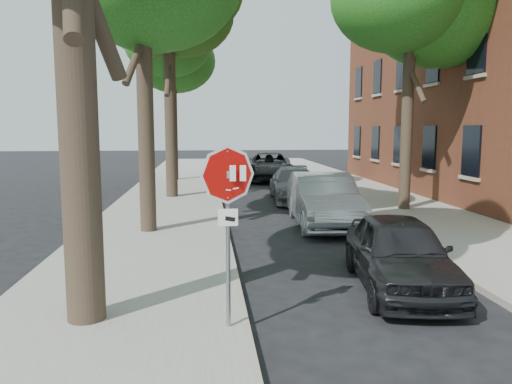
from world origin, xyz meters
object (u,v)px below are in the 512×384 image
tree_far (172,49)px  car_a (399,253)px  tree_mid_b (168,1)px  tree_right (410,2)px  car_b (323,200)px  car_c (295,185)px  car_d (269,167)px  stop_sign (228,201)px

tree_far → car_a: size_ratio=2.35×
tree_mid_b → tree_right: 9.34m
car_a → car_b: bearing=97.6°
tree_mid_b → tree_far: tree_mid_b is taller
tree_mid_b → car_a: 15.20m
car_a → car_c: car_a is taller
tree_mid_b → car_a: (4.96, -12.37, -7.32)m
tree_right → car_d: tree_right is taller
car_a → car_b: 5.96m
tree_right → car_c: bearing=139.5°
stop_sign → tree_far: bearing=95.5°
tree_mid_b → tree_right: bearing=-25.5°
stop_sign → car_a: 3.90m
stop_sign → tree_mid_b: size_ratio=0.25×
tree_right → car_d: (-3.39, 10.87, -6.43)m
stop_sign → tree_right: 13.23m
car_a → car_d: bearing=97.4°
tree_mid_b → tree_right: (8.40, -4.01, -0.78)m
tree_mid_b → car_c: bearing=-12.6°
tree_mid_b → tree_far: size_ratio=1.11×
tree_mid_b → car_b: (4.95, -6.40, -7.20)m
car_a → car_d: 19.23m
tree_mid_b → car_b: 10.83m
car_c → tree_right: bearing=-37.2°
tree_right → car_b: 7.67m
tree_far → car_a: bearing=-74.8°
car_a → car_d: size_ratio=0.70×
car_b → tree_mid_b: bearing=130.5°
car_a → stop_sign: bearing=-143.6°
car_a → car_b: (-0.00, 5.96, 0.12)m
tree_mid_b → car_a: bearing=-68.2°
car_a → car_b: car_b is taller
stop_sign → car_b: stop_sign is taller
stop_sign → car_b: 8.47m
car_b → car_a: bearing=-87.2°
tree_right → car_c: (-3.38, 2.89, -6.55)m
tree_far → car_a: 21.09m
tree_mid_b → tree_far: bearing=92.4°
stop_sign → car_c: bearing=75.8°
car_b → car_c: bearing=92.0°
tree_mid_b → car_d: 11.14m
car_d → car_a: bearing=-84.1°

